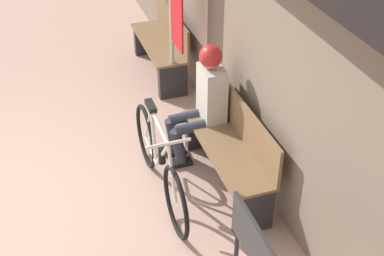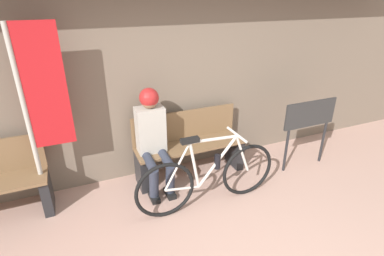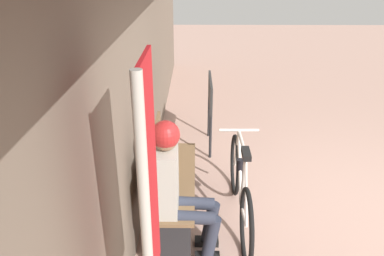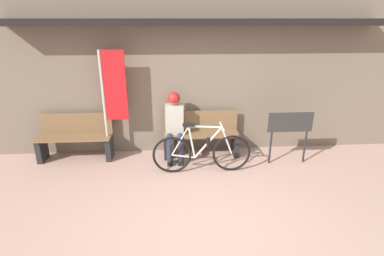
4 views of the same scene
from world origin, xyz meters
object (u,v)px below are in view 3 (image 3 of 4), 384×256
park_bench_near (169,183)px  bicycle (240,188)px  banner_pole (150,213)px  signboard (210,97)px  person_seated (175,182)px

park_bench_near → bicycle: (-0.05, -0.70, -0.02)m
banner_pole → signboard: (3.21, -0.42, -0.56)m
person_seated → banner_pole: size_ratio=0.63×
person_seated → signboard: size_ratio=1.31×
bicycle → person_seated: person_seated is taller
park_bench_near → bicycle: bicycle is taller
person_seated → banner_pole: bearing=177.3°
person_seated → banner_pole: 1.25m
person_seated → signboard: bearing=-9.9°
bicycle → banner_pole: 1.95m
park_bench_near → banner_pole: banner_pole is taller
park_bench_near → banner_pole: (-1.64, -0.04, 0.89)m
banner_pole → signboard: banner_pole is taller
signboard → bicycle: bearing=-171.4°
bicycle → banner_pole: size_ratio=0.84×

